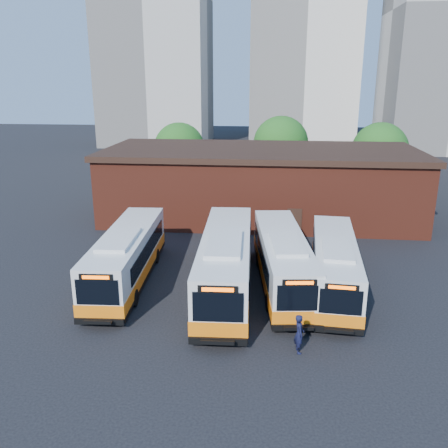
# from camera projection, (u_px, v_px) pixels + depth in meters

# --- Properties ---
(ground) EXTENTS (220.00, 220.00, 0.00)m
(ground) POSITION_uv_depth(u_px,v_px,m) (248.00, 315.00, 26.23)
(ground) COLOR black
(bus_west) EXTENTS (3.31, 12.89, 3.48)m
(bus_west) POSITION_uv_depth(u_px,v_px,m) (127.00, 258.00, 30.10)
(bus_west) COLOR silver
(bus_west) RESTS_ON ground
(bus_midwest) EXTENTS (3.44, 13.97, 3.78)m
(bus_midwest) POSITION_uv_depth(u_px,v_px,m) (226.00, 265.00, 28.65)
(bus_midwest) COLOR silver
(bus_midwest) RESTS_ON ground
(bus_mideast) EXTENTS (4.01, 12.88, 3.46)m
(bus_mideast) POSITION_uv_depth(u_px,v_px,m) (283.00, 262.00, 29.46)
(bus_mideast) COLOR silver
(bus_mideast) RESTS_ON ground
(bus_east) EXTENTS (3.30, 12.21, 3.29)m
(bus_east) POSITION_uv_depth(u_px,v_px,m) (334.00, 267.00, 28.90)
(bus_east) COLOR silver
(bus_east) RESTS_ON ground
(transit_worker) EXTENTS (0.57, 0.77, 1.94)m
(transit_worker) POSITION_uv_depth(u_px,v_px,m) (299.00, 334.00, 22.37)
(transit_worker) COLOR black
(transit_worker) RESTS_ON ground
(depot_building) EXTENTS (28.60, 12.60, 6.40)m
(depot_building) POSITION_uv_depth(u_px,v_px,m) (260.00, 182.00, 44.30)
(depot_building) COLOR maroon
(depot_building) RESTS_ON ground
(tree_west) EXTENTS (6.00, 6.00, 7.65)m
(tree_west) POSITION_uv_depth(u_px,v_px,m) (179.00, 148.00, 56.29)
(tree_west) COLOR #382314
(tree_west) RESTS_ON ground
(tree_mid) EXTENTS (6.56, 6.56, 8.36)m
(tree_mid) POSITION_uv_depth(u_px,v_px,m) (281.00, 144.00, 56.89)
(tree_mid) COLOR #382314
(tree_mid) RESTS_ON ground
(tree_east) EXTENTS (6.24, 6.24, 7.96)m
(tree_east) POSITION_uv_depth(u_px,v_px,m) (380.00, 151.00, 53.03)
(tree_east) COLOR #382314
(tree_east) RESTS_ON ground
(tower_right) EXTENTS (18.00, 18.00, 49.20)m
(tower_right) POSITION_uv_depth(u_px,v_px,m) (447.00, 7.00, 80.84)
(tower_right) COLOR #B3AEA4
(tower_right) RESTS_ON ground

